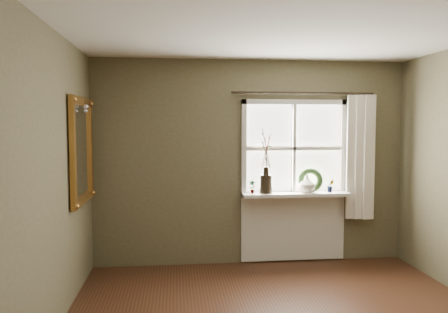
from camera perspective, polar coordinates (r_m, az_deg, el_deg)
ceiling at (r=3.47m, az=10.44°, el=17.84°), size 4.50×4.50×0.00m
wall_back at (r=5.63m, az=3.50°, el=-0.74°), size 4.00×0.10×2.60m
wall_left at (r=3.44m, az=-24.78°, el=-4.16°), size 0.10×4.50×2.60m
window_frame at (r=5.67m, az=9.11°, el=1.07°), size 1.36×0.06×1.24m
window_sill at (r=5.63m, az=9.34°, el=-4.89°), size 1.36×0.26×0.04m
window_apron at (r=5.82m, az=9.00°, el=-9.02°), size 1.36×0.04×0.88m
dark_jug at (r=5.52m, az=5.49°, el=-3.59°), size 0.21×0.21×0.24m
cream_vase at (r=5.65m, az=10.78°, el=-3.53°), size 0.25×0.25×0.22m
wreath at (r=5.70m, az=11.22°, el=-3.39°), size 0.34×0.21×0.32m
potted_plant_left at (r=5.49m, az=3.70°, el=-3.97°), size 0.10×0.07×0.17m
potted_plant_right at (r=5.75m, az=13.75°, el=-3.73°), size 0.10×0.08×0.16m
curtain at (r=5.87m, az=17.29°, el=-0.09°), size 0.36×0.12×1.59m
curtain_rod at (r=5.65m, az=10.34°, el=8.15°), size 1.84×0.03×0.03m
gilt_mirror at (r=4.93m, az=-18.08°, el=0.78°), size 0.10×0.95×1.14m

